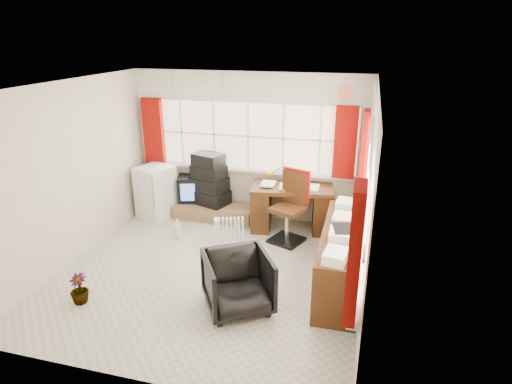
{
  "coord_description": "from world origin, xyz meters",
  "views": [
    {
      "loc": [
        1.9,
        -4.77,
        3.1
      ],
      "look_at": [
        0.51,
        0.55,
        1.02
      ],
      "focal_mm": 30.0,
      "sensor_mm": 36.0,
      "label": 1
    }
  ],
  "objects_px": {
    "credenza": "(341,256)",
    "desk_lamp": "(284,173)",
    "office_chair": "(238,282)",
    "radiator": "(231,239)",
    "task_chair": "(292,204)",
    "crt_tv": "(193,188)",
    "tv_bench": "(215,212)",
    "mini_fridge": "(156,192)",
    "desk": "(292,206)"
  },
  "relations": [
    {
      "from": "crt_tv",
      "to": "tv_bench",
      "type": "bearing_deg",
      "value": -18.33
    },
    {
      "from": "task_chair",
      "to": "crt_tv",
      "type": "distance_m",
      "value": 1.98
    },
    {
      "from": "radiator",
      "to": "crt_tv",
      "type": "distance_m",
      "value": 1.73
    },
    {
      "from": "credenza",
      "to": "mini_fridge",
      "type": "height_order",
      "value": "mini_fridge"
    },
    {
      "from": "credenza",
      "to": "desk_lamp",
      "type": "bearing_deg",
      "value": 129.48
    },
    {
      "from": "desk_lamp",
      "to": "tv_bench",
      "type": "relative_size",
      "value": 0.3
    },
    {
      "from": "desk_lamp",
      "to": "task_chair",
      "type": "bearing_deg",
      "value": -40.19
    },
    {
      "from": "desk",
      "to": "mini_fridge",
      "type": "xyz_separation_m",
      "value": [
        -2.39,
        -0.09,
        0.04
      ]
    },
    {
      "from": "task_chair",
      "to": "tv_bench",
      "type": "bearing_deg",
      "value": 163.09
    },
    {
      "from": "radiator",
      "to": "mini_fridge",
      "type": "relative_size",
      "value": 0.62
    },
    {
      "from": "credenza",
      "to": "mini_fridge",
      "type": "bearing_deg",
      "value": 157.83
    },
    {
      "from": "tv_bench",
      "to": "office_chair",
      "type": "bearing_deg",
      "value": -64.13
    },
    {
      "from": "office_chair",
      "to": "crt_tv",
      "type": "bearing_deg",
      "value": 90.92
    },
    {
      "from": "task_chair",
      "to": "desk_lamp",
      "type": "bearing_deg",
      "value": 139.81
    },
    {
      "from": "desk",
      "to": "desk_lamp",
      "type": "relative_size",
      "value": 3.27
    },
    {
      "from": "task_chair",
      "to": "tv_bench",
      "type": "xyz_separation_m",
      "value": [
        -1.44,
        0.44,
        -0.47
      ]
    },
    {
      "from": "desk_lamp",
      "to": "radiator",
      "type": "height_order",
      "value": "desk_lamp"
    },
    {
      "from": "desk_lamp",
      "to": "task_chair",
      "type": "relative_size",
      "value": 0.37
    },
    {
      "from": "office_chair",
      "to": "radiator",
      "type": "distance_m",
      "value": 1.34
    },
    {
      "from": "tv_bench",
      "to": "desk",
      "type": "bearing_deg",
      "value": -3.66
    },
    {
      "from": "task_chair",
      "to": "crt_tv",
      "type": "bearing_deg",
      "value": 162.75
    },
    {
      "from": "desk",
      "to": "office_chair",
      "type": "xyz_separation_m",
      "value": [
        -0.22,
        -2.3,
        -0.07
      ]
    },
    {
      "from": "radiator",
      "to": "office_chair",
      "type": "bearing_deg",
      "value": -68.81
    },
    {
      "from": "desk",
      "to": "office_chair",
      "type": "relative_size",
      "value": 1.81
    },
    {
      "from": "desk_lamp",
      "to": "radiator",
      "type": "distance_m",
      "value": 1.31
    },
    {
      "from": "desk_lamp",
      "to": "credenza",
      "type": "height_order",
      "value": "desk_lamp"
    },
    {
      "from": "radiator",
      "to": "mini_fridge",
      "type": "distance_m",
      "value": 1.95
    },
    {
      "from": "desk",
      "to": "radiator",
      "type": "relative_size",
      "value": 2.43
    },
    {
      "from": "office_chair",
      "to": "credenza",
      "type": "xyz_separation_m",
      "value": [
        1.12,
        0.87,
        0.04
      ]
    },
    {
      "from": "mini_fridge",
      "to": "desk_lamp",
      "type": "bearing_deg",
      "value": -2.97
    },
    {
      "from": "office_chair",
      "to": "credenza",
      "type": "height_order",
      "value": "credenza"
    },
    {
      "from": "radiator",
      "to": "tv_bench",
      "type": "xyz_separation_m",
      "value": [
        -0.67,
        1.14,
        -0.11
      ]
    },
    {
      "from": "crt_tv",
      "to": "task_chair",
      "type": "bearing_deg",
      "value": -17.25
    },
    {
      "from": "crt_tv",
      "to": "mini_fridge",
      "type": "relative_size",
      "value": 0.66
    },
    {
      "from": "mini_fridge",
      "to": "crt_tv",
      "type": "bearing_deg",
      "value": 30.55
    },
    {
      "from": "credenza",
      "to": "crt_tv",
      "type": "height_order",
      "value": "credenza"
    },
    {
      "from": "desk",
      "to": "office_chair",
      "type": "height_order",
      "value": "desk"
    },
    {
      "from": "task_chair",
      "to": "mini_fridge",
      "type": "relative_size",
      "value": 1.23
    },
    {
      "from": "tv_bench",
      "to": "radiator",
      "type": "bearing_deg",
      "value": -59.41
    },
    {
      "from": "radiator",
      "to": "credenza",
      "type": "bearing_deg",
      "value": -13.3
    },
    {
      "from": "tv_bench",
      "to": "mini_fridge",
      "type": "relative_size",
      "value": 1.53
    },
    {
      "from": "desk_lamp",
      "to": "crt_tv",
      "type": "height_order",
      "value": "desk_lamp"
    },
    {
      "from": "office_chair",
      "to": "desk",
      "type": "bearing_deg",
      "value": 52.99
    },
    {
      "from": "crt_tv",
      "to": "office_chair",
      "type": "bearing_deg",
      "value": -57.58
    },
    {
      "from": "desk_lamp",
      "to": "task_chair",
      "type": "distance_m",
      "value": 0.49
    },
    {
      "from": "desk_lamp",
      "to": "credenza",
      "type": "bearing_deg",
      "value": -50.52
    },
    {
      "from": "task_chair",
      "to": "office_chair",
      "type": "bearing_deg",
      "value": -98.16
    },
    {
      "from": "task_chair",
      "to": "credenza",
      "type": "relative_size",
      "value": 0.56
    },
    {
      "from": "office_chair",
      "to": "radiator",
      "type": "relative_size",
      "value": 1.34
    },
    {
      "from": "mini_fridge",
      "to": "office_chair",
      "type": "bearing_deg",
      "value": -45.5
    }
  ]
}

